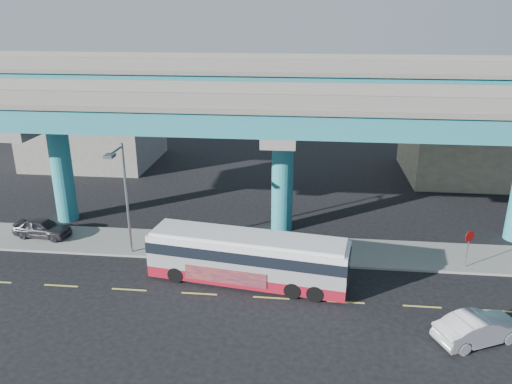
# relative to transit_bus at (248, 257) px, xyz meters

# --- Properties ---
(ground) EXTENTS (120.00, 120.00, 0.00)m
(ground) POSITION_rel_transit_bus_xyz_m (1.49, -1.31, -1.60)
(ground) COLOR black
(ground) RESTS_ON ground
(sidewalk) EXTENTS (70.00, 4.00, 0.15)m
(sidewalk) POSITION_rel_transit_bus_xyz_m (1.49, 4.19, -1.53)
(sidewalk) COLOR gray
(sidewalk) RESTS_ON ground
(lane_markings) EXTENTS (58.00, 0.12, 0.01)m
(lane_markings) POSITION_rel_transit_bus_xyz_m (1.49, -1.61, -1.60)
(lane_markings) COLOR #D8C64C
(lane_markings) RESTS_ON ground
(viaduct) EXTENTS (52.00, 12.40, 11.70)m
(viaduct) POSITION_rel_transit_bus_xyz_m (1.49, 7.80, 7.54)
(viaduct) COLOR teal
(viaduct) RESTS_ON ground
(building_beige) EXTENTS (14.00, 10.23, 7.00)m
(building_beige) POSITION_rel_transit_bus_xyz_m (19.49, 21.67, 1.90)
(building_beige) COLOR #C0B189
(building_beige) RESTS_ON ground
(building_concrete) EXTENTS (12.00, 10.00, 9.00)m
(building_concrete) POSITION_rel_transit_bus_xyz_m (-18.51, 22.69, 2.90)
(building_concrete) COLOR gray
(building_concrete) RESTS_ON ground
(transit_bus) EXTENTS (11.63, 4.12, 2.93)m
(transit_bus) POSITION_rel_transit_bus_xyz_m (0.00, 0.00, 0.00)
(transit_bus) COLOR maroon
(transit_bus) RESTS_ON ground
(sedan) EXTENTS (4.76, 5.46, 1.43)m
(sedan) POSITION_rel_transit_bus_xyz_m (11.47, -4.32, -0.89)
(sedan) COLOR #B0B0B5
(sedan) RESTS_ON ground
(parked_car) EXTENTS (2.40, 4.24, 1.33)m
(parked_car) POSITION_rel_transit_bus_xyz_m (-14.64, 4.24, -0.79)
(parked_car) COLOR #2F2E34
(parked_car) RESTS_ON sidewalk
(street_lamp) EXTENTS (0.50, 2.37, 7.16)m
(street_lamp) POSITION_rel_transit_bus_xyz_m (-7.85, 2.15, 3.24)
(street_lamp) COLOR gray
(street_lamp) RESTS_ON sidewalk
(stop_sign) EXTENTS (0.63, 0.40, 2.40)m
(stop_sign) POSITION_rel_transit_bus_xyz_m (12.88, 2.87, 0.26)
(stop_sign) COLOR gray
(stop_sign) RESTS_ON sidewalk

